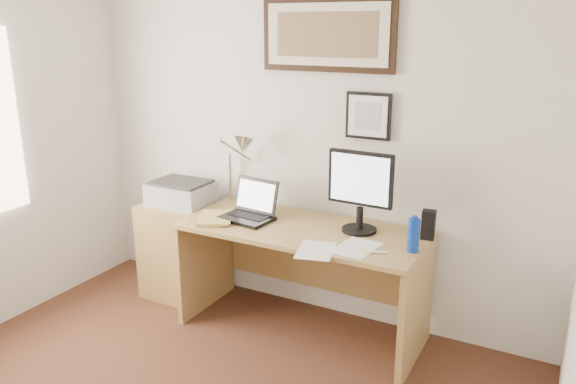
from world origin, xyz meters
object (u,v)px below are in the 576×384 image
Objects in this scene: book at (199,218)px; desk at (307,256)px; water_bottle at (414,235)px; lcd_monitor at (360,188)px; printer at (181,193)px; side_cabinet at (179,250)px; laptop at (250,210)px.

book is 0.77m from desk.
water_bottle is 0.65× the size of book.
desk is at bearing 22.17° from book.
book is at bearing -164.28° from lcd_monitor.
printer is at bearing 175.59° from water_bottle.
book is at bearing -157.83° from desk.
book is 0.69× the size of printer.
laptop is (0.68, -0.05, 0.44)m from side_cabinet.
lcd_monitor is (-0.39, 0.16, 0.19)m from water_bottle.
side_cabinet is 0.81m from laptop.
desk is 3.64× the size of printer.
water_bottle is 1.43m from book.
water_bottle is 0.83m from desk.
water_bottle is 0.12× the size of desk.
desk is at bearing -177.70° from lcd_monitor.
printer is (-1.39, -0.02, -0.22)m from lcd_monitor.
book is 0.45m from printer.
desk is (1.07, 0.04, 0.15)m from side_cabinet.
laptop reaches higher than water_bottle.
printer is at bearing 173.04° from laptop.
lcd_monitor reaches higher than book.
laptop is 0.70× the size of lcd_monitor.
water_bottle is 0.45× the size of printer.
lcd_monitor is (1.42, 0.05, 0.68)m from side_cabinet.
desk is at bearing 1.89° from side_cabinet.
side_cabinet is at bearing -178.11° from desk.
book is at bearing -146.36° from laptop.
desk is at bearing 0.39° from printer.
side_cabinet is at bearing -178.01° from lcd_monitor.
printer is at bearing 39.74° from side_cabinet.
laptop is 0.65m from printer.
laptop reaches higher than side_cabinet.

